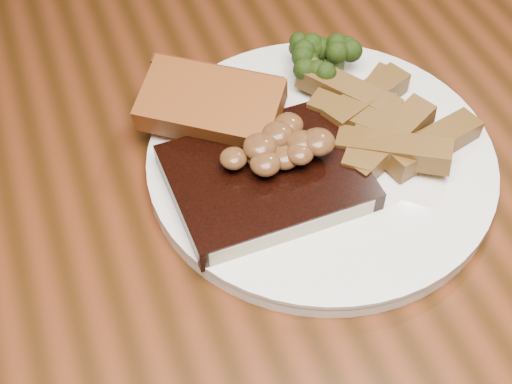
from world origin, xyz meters
The scene contains 9 objects.
dining_table centered at (0.00, 0.00, 0.66)m, with size 1.60×0.90×0.75m.
chair_far centered at (-0.12, 0.58, 0.44)m, with size 0.44×0.44×0.81m.
plate centered at (0.09, 0.03, 0.76)m, with size 0.30×0.30×0.01m, color white.
steak centered at (0.03, 0.02, 0.77)m, with size 0.15×0.12×0.02m, color black.
steak_bone centered at (0.03, -0.04, 0.77)m, with size 0.14×0.01×0.02m, color #B9B28F.
mushroom_pile centered at (0.04, 0.02, 0.80)m, with size 0.08×0.08×0.03m, color brown, non-canonical shape.
garlic_bread centered at (0.01, 0.09, 0.77)m, with size 0.12×0.06×0.03m, color brown.
potato_wedges centered at (0.15, 0.04, 0.77)m, with size 0.12×0.12×0.02m, color brown, non-canonical shape.
broccoli_cluster centered at (0.12, 0.11, 0.78)m, with size 0.06×0.06×0.04m, color #1F310B, non-canonical shape.
Camera 1 is at (-0.11, -0.33, 1.21)m, focal length 50.00 mm.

